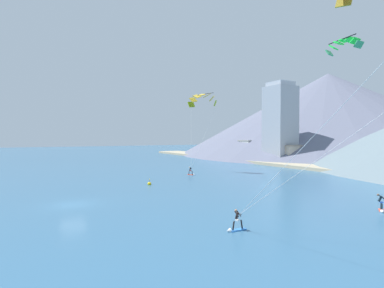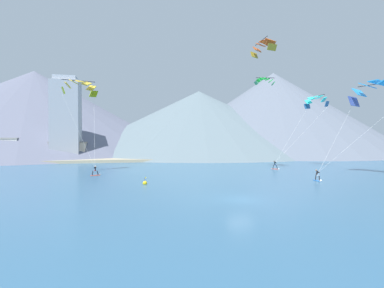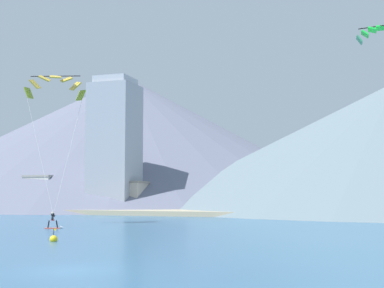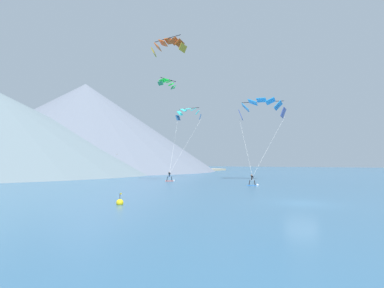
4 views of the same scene
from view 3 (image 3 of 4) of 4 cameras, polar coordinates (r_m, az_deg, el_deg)
ground_plane at (r=25.65m, az=-13.12°, el=-13.02°), size 400.00×400.00×0.00m
kitesurfer_near_trail at (r=53.05m, az=-14.40°, el=-8.22°), size 1.77×0.99×1.65m
parafoil_kite_near_trail at (r=59.27m, az=-14.38°, el=6.10°), size 5.83×6.64×14.73m
parafoil_kite_distant_high_outer at (r=47.69m, az=19.46°, el=11.20°), size 3.91×1.25×1.34m
race_marker_buoy at (r=39.98m, az=-14.55°, el=-9.80°), size 0.56×0.56×1.02m
shoreline_strip at (r=76.33m, az=8.22°, el=-7.35°), size 180.00×10.00×0.70m
shore_building_harbour_front at (r=88.12m, az=-7.87°, el=-5.60°), size 9.11×4.95×5.05m
shore_building_promenade_mid at (r=95.73m, az=-15.42°, el=-5.08°), size 5.27×6.18×6.15m
highrise_tower at (r=87.98m, az=-8.25°, el=-0.19°), size 7.00×7.00×22.09m
mountain_peak_west_ridge at (r=140.68m, az=-7.02°, el=0.41°), size 121.11×121.11×33.25m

